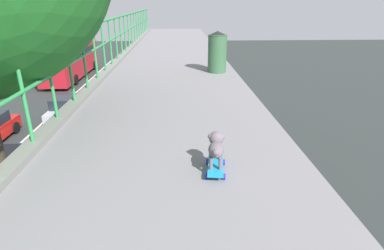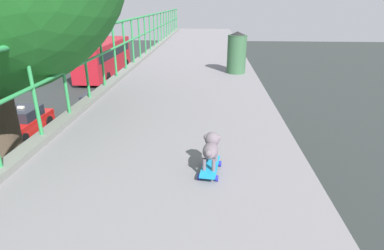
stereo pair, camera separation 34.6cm
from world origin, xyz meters
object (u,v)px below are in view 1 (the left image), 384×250
at_px(small_dog, 216,146).
at_px(toy_skateboard, 215,166).
at_px(city_bus, 71,58).
at_px(litter_bin, 217,52).
at_px(car_blue_fifth, 15,169).
at_px(car_silver_seventh, 69,109).

bearing_deg(small_dog, toy_skateboard, -97.18).
bearing_deg(city_bus, small_dog, -69.03).
bearing_deg(toy_skateboard, litter_bin, 83.03).
xyz_separation_m(car_blue_fifth, litter_bin, (7.71, -4.13, 5.34)).
relative_size(city_bus, litter_bin, 11.50).
bearing_deg(car_blue_fifth, city_bus, 100.82).
height_order(city_bus, litter_bin, litter_bin).
height_order(car_blue_fifth, litter_bin, litter_bin).
xyz_separation_m(city_bus, litter_bin, (11.49, -23.88, 4.15)).
xyz_separation_m(small_dog, litter_bin, (0.56, 4.62, 0.22)).
relative_size(car_silver_seventh, litter_bin, 4.11).
bearing_deg(toy_skateboard, small_dog, 82.82).
distance_m(car_silver_seventh, city_bus, 12.65).
bearing_deg(litter_bin, city_bus, 115.69).
bearing_deg(car_silver_seventh, toy_skateboard, -65.80).
distance_m(city_bus, toy_skateboard, 30.78).
height_order(car_blue_fifth, car_silver_seventh, car_silver_seventh).
height_order(car_blue_fifth, small_dog, small_dog).
distance_m(car_blue_fifth, car_silver_seventh, 7.67).
distance_m(car_blue_fifth, city_bus, 20.14).
bearing_deg(litter_bin, small_dog, -96.96).
xyz_separation_m(toy_skateboard, small_dog, (0.00, 0.04, 0.20)).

